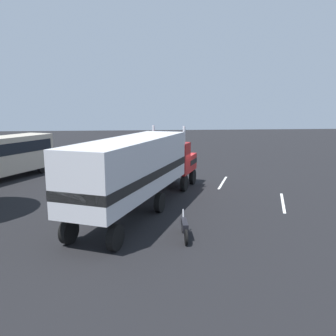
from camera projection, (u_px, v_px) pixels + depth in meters
name	position (u px, v px, depth m)	size (l,w,h in m)	color
ground_plane	(180.00, 188.00, 23.97)	(120.00, 120.00, 0.00)	black
lane_stripe_near	(223.00, 182.00, 25.54)	(4.40, 0.16, 0.01)	silver
lane_stripe_mid	(283.00, 202.00, 20.20)	(4.40, 0.16, 0.01)	silver
semi_truck	(142.00, 166.00, 18.38)	(13.90, 8.24, 4.50)	#B21919
person_bystander	(115.00, 186.00, 20.75)	(0.46, 0.46, 1.63)	#2D3347
motorcycle	(185.00, 228.00, 14.67)	(2.11, 0.30, 1.12)	black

